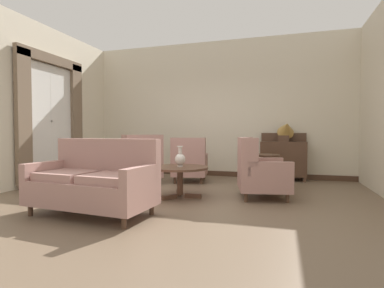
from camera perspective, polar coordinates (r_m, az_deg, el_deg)
The scene contains 14 objects.
ground at distance 4.88m, azimuth -2.75°, elevation -10.55°, with size 9.05×9.05×0.00m, color brown.
wall_back at distance 7.53m, azimuth 4.62°, elevation 6.67°, with size 6.63×0.08×3.33m, color beige.
wall_left at distance 7.23m, azimuth -25.35°, elevation 6.66°, with size 0.08×4.00×3.33m, color beige.
baseboard_back at distance 7.52m, azimuth 4.49°, elevation -5.59°, with size 6.47×0.03×0.12m, color #4C3323.
window_with_curtains at distance 7.09m, azimuth -25.14°, elevation 5.23°, with size 0.12×1.84×2.66m.
coffee_table at distance 4.96m, azimuth -2.28°, elevation -5.32°, with size 0.93×0.93×0.51m.
porcelain_vase at distance 4.92m, azimuth -2.28°, elevation -2.82°, with size 0.17×0.17×0.34m.
settee at distance 4.16m, azimuth -18.19°, elevation -7.00°, with size 1.69×0.92×0.99m.
armchair_back_corner at distance 6.32m, azimuth -10.25°, elevation -3.68°, with size 1.18×1.17×1.03m.
armchair_foreground_right at distance 6.55m, azimuth -0.46°, elevation -3.62°, with size 0.86×0.98×0.97m.
armchair_near_window at distance 5.08m, azimuth 12.49°, elevation -5.20°, with size 0.95×1.00×0.99m.
side_table at distance 5.89m, azimuth 13.69°, elevation -4.44°, with size 0.57×0.57×0.66m.
sideboard at distance 7.06m, azimuth 16.98°, elevation -2.61°, with size 1.00×0.38×1.07m.
gramophone at distance 6.95m, azimuth 17.46°, elevation 2.63°, with size 0.42×0.52×0.55m.
Camera 1 is at (1.61, -4.48, 1.07)m, focal length 28.00 mm.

